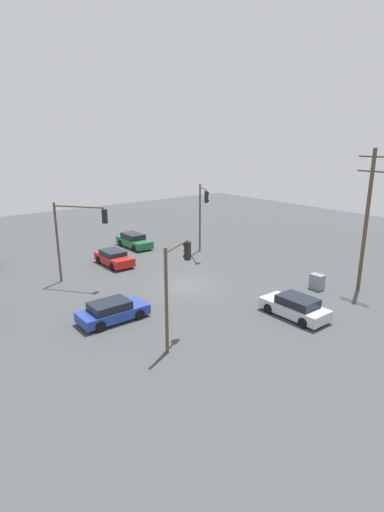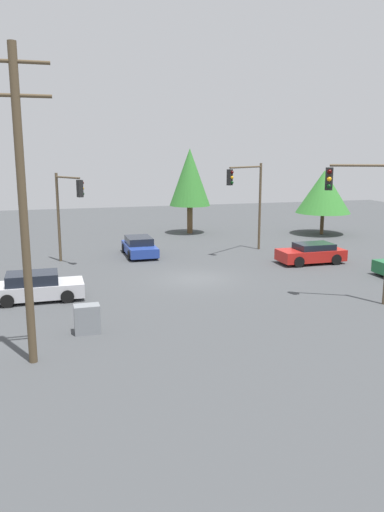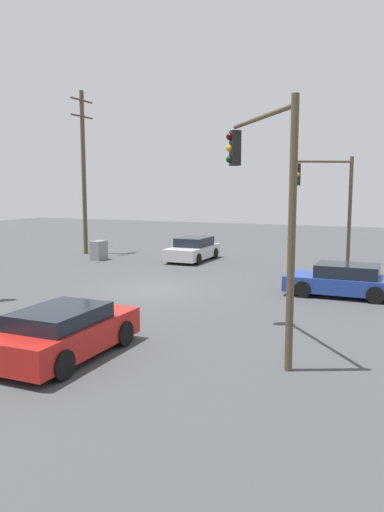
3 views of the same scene
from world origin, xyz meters
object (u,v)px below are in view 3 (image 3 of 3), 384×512
at_px(sedan_blue, 343,281).
at_px(electrical_cabinet, 99,250).
at_px(traffic_signal_aux, 328,195).
at_px(sedan_silver, 193,249).
at_px(traffic_signal_main, 264,184).
at_px(sedan_red, 65,332).

bearing_deg(sedan_blue, electrical_cabinet, 72.08).
height_order(sedan_blue, traffic_signal_aux, traffic_signal_aux).
height_order(sedan_silver, traffic_signal_main, traffic_signal_main).
xyz_separation_m(sedan_silver, sedan_red, (17.15, 3.79, -0.01)).
relative_size(sedan_silver, traffic_signal_aux, 0.76).
height_order(sedan_red, traffic_signal_main, traffic_signal_main).
distance_m(traffic_signal_main, electrical_cabinet, 18.79).
bearing_deg(sedan_silver, traffic_signal_main, 119.56).
distance_m(sedan_red, electrical_cabinet, 17.66).
bearing_deg(sedan_red, sedan_blue, 61.48).
bearing_deg(traffic_signal_aux, sedan_blue, 77.76).
bearing_deg(sedan_blue, sedan_red, 151.48).
bearing_deg(traffic_signal_aux, electrical_cabinet, -28.15).
height_order(sedan_silver, sedan_red, sedan_silver).
bearing_deg(traffic_signal_main, sedan_silver, -7.34).
relative_size(sedan_blue, electrical_cabinet, 3.76).
xyz_separation_m(sedan_silver, sedan_blue, (6.79, 9.42, -0.03)).
bearing_deg(traffic_signal_aux, sedan_red, 46.03).
distance_m(sedan_silver, traffic_signal_main, 17.05).
relative_size(traffic_signal_main, electrical_cabinet, 5.50).
bearing_deg(traffic_signal_main, sedan_red, 84.29).
bearing_deg(electrical_cabinet, sedan_red, 31.09).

